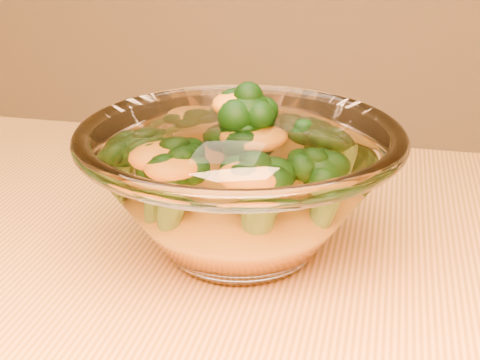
# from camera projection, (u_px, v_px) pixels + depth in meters

# --- Properties ---
(glass_bowl) EXTENTS (0.24, 0.24, 0.11)m
(glass_bowl) POSITION_uv_depth(u_px,v_px,m) (240.00, 186.00, 0.50)
(glass_bowl) COLOR white
(glass_bowl) RESTS_ON table
(cheese_sauce) EXTENTS (0.13, 0.13, 0.04)m
(cheese_sauce) POSITION_uv_depth(u_px,v_px,m) (240.00, 213.00, 0.51)
(cheese_sauce) COLOR orange
(cheese_sauce) RESTS_ON glass_bowl
(broccoli_heap) EXTENTS (0.16, 0.15, 0.09)m
(broccoli_heap) POSITION_uv_depth(u_px,v_px,m) (239.00, 160.00, 0.51)
(broccoli_heap) COLOR black
(broccoli_heap) RESTS_ON cheese_sauce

